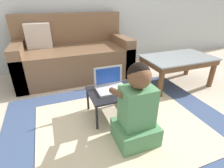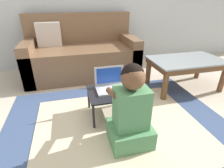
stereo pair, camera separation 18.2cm
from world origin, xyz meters
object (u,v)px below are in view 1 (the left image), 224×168
(couch, at_px, (73,56))
(computer_mouse, at_px, (132,86))
(laptop_desk, at_px, (113,94))
(laptop, at_px, (111,86))
(coffee_table, at_px, (178,61))
(person_seated, at_px, (137,110))

(couch, relative_size, computer_mouse, 16.39)
(laptop_desk, relative_size, laptop, 1.67)
(laptop_desk, xyz_separation_m, laptop, (-0.01, 0.05, 0.07))
(coffee_table, bearing_deg, person_seated, -143.15)
(couch, height_order, computer_mouse, couch)
(coffee_table, distance_m, computer_mouse, 0.98)
(laptop, bearing_deg, person_seated, -84.41)
(laptop_desk, distance_m, person_seated, 0.44)
(person_seated, bearing_deg, laptop_desk, 94.95)
(couch, relative_size, person_seated, 2.33)
(coffee_table, bearing_deg, couch, 146.16)
(coffee_table, height_order, laptop_desk, coffee_table)
(computer_mouse, distance_m, person_seated, 0.47)
(couch, relative_size, laptop, 5.47)
(computer_mouse, bearing_deg, person_seated, -112.69)
(laptop_desk, bearing_deg, laptop, 101.14)
(laptop, bearing_deg, coffee_table, 16.45)
(coffee_table, height_order, laptop, laptop)
(couch, height_order, laptop_desk, couch)
(coffee_table, relative_size, person_seated, 1.32)
(laptop_desk, xyz_separation_m, person_seated, (0.04, -0.43, 0.06))
(coffee_table, xyz_separation_m, laptop, (-1.13, -0.33, -0.02))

